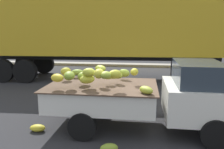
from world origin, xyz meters
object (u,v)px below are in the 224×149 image
object	(u,v)px
pickup_truck	(178,95)
fallen_banana_bunch_near_tailgate	(38,128)
fallen_banana_bunch_by_wheel	(109,148)
semi_trailer	(104,27)

from	to	relation	value
pickup_truck	fallen_banana_bunch_near_tailgate	world-z (taller)	pickup_truck
pickup_truck	fallen_banana_bunch_by_wheel	world-z (taller)	pickup_truck
fallen_banana_bunch_by_wheel	semi_trailer	bearing A→B (deg)	100.45
semi_trailer	fallen_banana_bunch_by_wheel	world-z (taller)	semi_trailer
fallen_banana_bunch_near_tailgate	fallen_banana_bunch_by_wheel	world-z (taller)	fallen_banana_bunch_by_wheel
fallen_banana_bunch_near_tailgate	semi_trailer	bearing A→B (deg)	84.90
semi_trailer	fallen_banana_bunch_near_tailgate	bearing A→B (deg)	-97.97
fallen_banana_bunch_near_tailgate	fallen_banana_bunch_by_wheel	size ratio (longest dim) A/B	1.03
semi_trailer	fallen_banana_bunch_near_tailgate	size ratio (longest dim) A/B	32.03
pickup_truck	semi_trailer	bearing A→B (deg)	116.00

